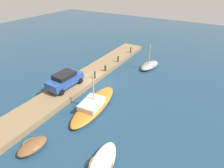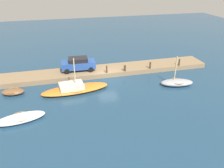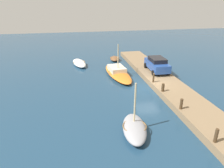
# 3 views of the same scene
# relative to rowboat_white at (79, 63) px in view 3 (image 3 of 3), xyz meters

# --- Properties ---
(ground_plane) EXTENTS (84.00, 84.00, 0.00)m
(ground_plane) POSITION_rel_rowboat_white_xyz_m (-9.54, -6.75, -0.32)
(ground_plane) COLOR navy
(dock_platform) EXTENTS (27.66, 3.28, 0.59)m
(dock_platform) POSITION_rel_rowboat_white_xyz_m (-9.54, -8.65, -0.03)
(dock_platform) COLOR #846B4C
(dock_platform) RESTS_ON ground_plane
(rowboat_white) EXTENTS (4.49, 2.33, 0.62)m
(rowboat_white) POSITION_rel_rowboat_white_xyz_m (0.00, 0.00, 0.00)
(rowboat_white) COLOR white
(rowboat_white) RESTS_ON ground_plane
(sailboat_orange) EXTENTS (7.60, 2.96, 3.89)m
(sailboat_orange) POSITION_rel_rowboat_white_xyz_m (-5.22, -4.38, 0.08)
(sailboat_orange) COLOR orange
(sailboat_orange) RESTS_ON ground_plane
(dinghy_brown) EXTENTS (2.51, 1.64, 0.62)m
(dinghy_brown) POSITION_rel_rowboat_white_xyz_m (1.29, -5.41, 0.00)
(dinghy_brown) COLOR brown
(dinghy_brown) RESTS_ON ground_plane
(rowboat_grey) EXTENTS (3.96, 2.25, 3.60)m
(rowboat_grey) POSITION_rel_rowboat_white_xyz_m (-16.88, -2.98, 0.07)
(rowboat_grey) COLOR #939399
(rowboat_grey) RESTS_ON ground_plane
(mooring_post_west) EXTENTS (0.21, 0.21, 0.93)m
(mooring_post_west) POSITION_rel_rowboat_white_xyz_m (-19.49, -7.26, 0.73)
(mooring_post_west) COLOR #47331E
(mooring_post_west) RESTS_ON dock_platform
(mooring_post_mid_west) EXTENTS (0.22, 0.22, 0.87)m
(mooring_post_mid_west) POSITION_rel_rowboat_white_xyz_m (-15.32, -7.26, 0.70)
(mooring_post_mid_west) COLOR #47331E
(mooring_post_mid_west) RESTS_ON dock_platform
(mooring_post_mid_east) EXTENTS (0.27, 0.27, 0.76)m
(mooring_post_mid_east) POSITION_rel_rowboat_white_xyz_m (-11.89, -7.26, 0.65)
(mooring_post_mid_east) COLOR #47331E
(mooring_post_mid_east) RESTS_ON dock_platform
(mooring_post_east) EXTENTS (0.19, 0.19, 0.96)m
(mooring_post_east) POSITION_rel_rowboat_white_xyz_m (-9.53, -7.26, 0.75)
(mooring_post_east) COLOR #47331E
(mooring_post_east) RESTS_ON dock_platform
(parked_car) EXTENTS (4.28, 2.21, 1.67)m
(parked_car) POSITION_rel_rowboat_white_xyz_m (-6.23, -8.98, 1.15)
(parked_car) COLOR #234793
(parked_car) RESTS_ON dock_platform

